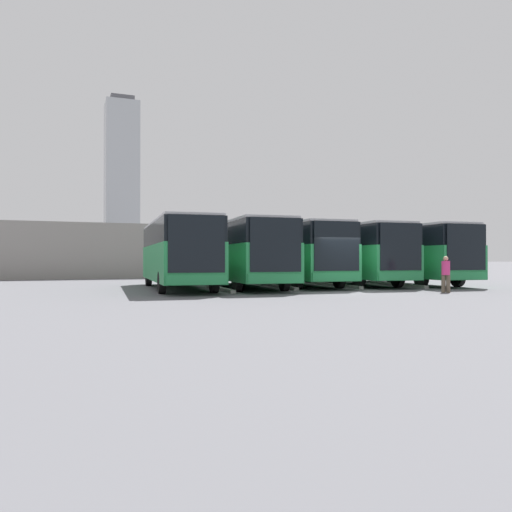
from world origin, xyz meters
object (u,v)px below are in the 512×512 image
Objects in this scene: bus_1 at (348,253)px; bus_4 at (178,251)px; bus_3 at (242,252)px; bus_2 at (294,252)px; bus_0 at (404,253)px; pedestrian at (446,273)px.

bus_4 is at bearing 8.04° from bus_1.
bus_4 is at bearing 5.11° from bus_3.
bus_1 and bus_2 have the same top height.
bus_2 and bus_3 have the same top height.
bus_0 reaches higher than pedestrian.
bus_0 is 6.82× the size of pedestrian.
pedestrian is at bearing 150.63° from bus_4.
bus_2 is 6.91m from bus_4.
bus_1 and bus_3 have the same top height.
bus_0 and bus_3 have the same top height.
pedestrian is (-0.27, 7.68, -1.00)m from bus_1.
bus_0 is 1.00× the size of bus_1.
bus_0 is 1.00× the size of bus_4.
bus_0 is 6.90m from bus_2.
bus_4 is (13.70, 0.05, 0.00)m from bus_0.
bus_3 and bus_4 have the same top height.
bus_3 is 6.82× the size of pedestrian.
bus_3 reaches higher than pedestrian.
bus_3 is at bearing -174.89° from bus_4.
bus_3 is at bearing 9.49° from bus_1.
bus_0 is at bearing -71.55° from pedestrian.
bus_4 is (10.27, 0.69, 0.00)m from bus_1.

